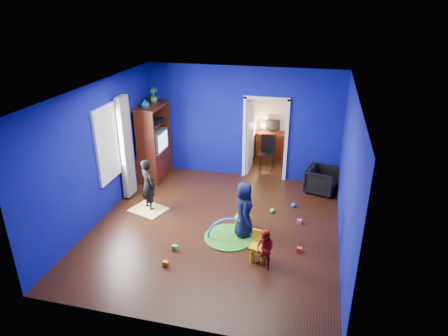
% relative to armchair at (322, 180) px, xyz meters
% --- Properties ---
extents(floor, '(5.00, 5.50, 0.01)m').
position_rel_armchair_xyz_m(floor, '(-2.10, -2.20, -0.32)').
color(floor, black).
rests_on(floor, ground).
extents(ceiling, '(5.00, 5.50, 0.01)m').
position_rel_armchair_xyz_m(ceiling, '(-2.10, -2.20, 2.58)').
color(ceiling, white).
rests_on(ceiling, wall_back).
extents(wall_back, '(5.00, 0.02, 2.90)m').
position_rel_armchair_xyz_m(wall_back, '(-2.10, 0.55, 1.13)').
color(wall_back, '#0A0D78').
rests_on(wall_back, floor).
extents(wall_front, '(5.00, 0.02, 2.90)m').
position_rel_armchair_xyz_m(wall_front, '(-2.10, -4.95, 1.13)').
color(wall_front, '#0A0D78').
rests_on(wall_front, floor).
extents(wall_left, '(0.02, 5.50, 2.90)m').
position_rel_armchair_xyz_m(wall_left, '(-4.60, -2.20, 1.13)').
color(wall_left, '#0A0D78').
rests_on(wall_left, floor).
extents(wall_right, '(0.02, 5.50, 2.90)m').
position_rel_armchair_xyz_m(wall_right, '(0.40, -2.20, 1.13)').
color(wall_right, '#0A0D78').
rests_on(wall_right, floor).
extents(alcove, '(1.00, 1.75, 2.50)m').
position_rel_armchair_xyz_m(alcove, '(-1.50, 1.42, 0.93)').
color(alcove, silver).
rests_on(alcove, floor).
extents(armchair, '(0.86, 0.85, 0.64)m').
position_rel_armchair_xyz_m(armchair, '(0.00, 0.00, 0.00)').
color(armchair, black).
rests_on(armchair, floor).
extents(child_black, '(0.52, 0.49, 1.20)m').
position_rel_armchair_xyz_m(child_black, '(-3.77, -1.76, 0.28)').
color(child_black, black).
rests_on(child_black, floor).
extents(child_navy, '(0.51, 0.65, 1.16)m').
position_rel_armchair_xyz_m(child_navy, '(-1.48, -2.33, 0.26)').
color(child_navy, '#10163B').
rests_on(child_navy, floor).
extents(toddler_red, '(0.47, 0.44, 0.76)m').
position_rel_armchair_xyz_m(toddler_red, '(-0.92, -3.27, 0.06)').
color(toddler_red, '#B22013').
rests_on(toddler_red, floor).
extents(vase, '(0.26, 0.26, 0.22)m').
position_rel_armchair_xyz_m(vase, '(-4.32, -0.41, 1.75)').
color(vase, '#0B4F5D').
rests_on(vase, tv_armoire).
extents(potted_plant, '(0.23, 0.23, 0.38)m').
position_rel_armchair_xyz_m(potted_plant, '(-4.32, 0.11, 1.83)').
color(potted_plant, '#2F8238').
rests_on(potted_plant, tv_armoire).
extents(tv_armoire, '(0.58, 1.14, 1.96)m').
position_rel_armchair_xyz_m(tv_armoire, '(-4.32, -0.11, 0.66)').
color(tv_armoire, '#3A1409').
rests_on(tv_armoire, floor).
extents(crt_tv, '(0.46, 0.70, 0.54)m').
position_rel_armchair_xyz_m(crt_tv, '(-4.28, -0.11, 0.70)').
color(crt_tv, silver).
rests_on(crt_tv, tv_armoire).
extents(yellow_blanket, '(0.90, 0.81, 0.03)m').
position_rel_armchair_xyz_m(yellow_blanket, '(-3.77, -1.86, -0.31)').
color(yellow_blanket, '#F2E07A').
rests_on(yellow_blanket, floor).
extents(hopper_ball, '(0.38, 0.38, 0.38)m').
position_rel_armchair_xyz_m(hopper_ball, '(-1.53, -2.08, -0.13)').
color(hopper_ball, yellow).
rests_on(hopper_ball, floor).
extents(kid_chair, '(0.33, 0.33, 0.50)m').
position_rel_armchair_xyz_m(kid_chair, '(-1.07, -3.07, -0.07)').
color(kid_chair, yellow).
rests_on(kid_chair, floor).
extents(play_mat, '(0.99, 0.99, 0.03)m').
position_rel_armchair_xyz_m(play_mat, '(-1.74, -2.51, -0.31)').
color(play_mat, green).
rests_on(play_mat, floor).
extents(toy_arch, '(0.86, 0.30, 0.88)m').
position_rel_armchair_xyz_m(toy_arch, '(-1.74, -2.51, -0.30)').
color(toy_arch, '#3F8CD8').
rests_on(toy_arch, floor).
extents(window_left, '(0.03, 0.95, 1.55)m').
position_rel_armchair_xyz_m(window_left, '(-4.58, -1.85, 1.23)').
color(window_left, white).
rests_on(window_left, wall_left).
extents(curtain, '(0.14, 0.42, 2.40)m').
position_rel_armchair_xyz_m(curtain, '(-4.47, -1.30, 0.93)').
color(curtain, slate).
rests_on(curtain, floor).
extents(doorway, '(1.16, 0.10, 2.10)m').
position_rel_armchair_xyz_m(doorway, '(-1.50, 0.55, 0.73)').
color(doorway, white).
rests_on(doorway, floor).
extents(study_desk, '(0.88, 0.44, 0.75)m').
position_rel_armchair_xyz_m(study_desk, '(-1.50, 2.06, 0.05)').
color(study_desk, '#3D140A').
rests_on(study_desk, floor).
extents(desk_monitor, '(0.40, 0.05, 0.32)m').
position_rel_armchair_xyz_m(desk_monitor, '(-1.50, 2.18, 0.63)').
color(desk_monitor, black).
rests_on(desk_monitor, study_desk).
extents(desk_lamp, '(0.14, 0.14, 0.14)m').
position_rel_armchair_xyz_m(desk_lamp, '(-1.78, 2.12, 0.61)').
color(desk_lamp, '#FFD88C').
rests_on(desk_lamp, study_desk).
extents(folding_chair, '(0.40, 0.40, 0.92)m').
position_rel_armchair_xyz_m(folding_chair, '(-1.50, 1.10, 0.14)').
color(folding_chair, black).
rests_on(folding_chair, floor).
extents(book_shelf, '(0.88, 0.24, 0.04)m').
position_rel_armchair_xyz_m(book_shelf, '(-1.50, 2.17, 1.70)').
color(book_shelf, white).
rests_on(book_shelf, study_desk).
extents(toy_0, '(0.10, 0.08, 0.10)m').
position_rel_armchair_xyz_m(toy_0, '(-0.34, -2.66, -0.27)').
color(toy_0, '#EC4327').
rests_on(toy_0, floor).
extents(toy_1, '(0.11, 0.11, 0.11)m').
position_rel_armchair_xyz_m(toy_1, '(-0.58, -0.93, -0.27)').
color(toy_1, blue).
rests_on(toy_1, floor).
extents(toy_2, '(0.10, 0.08, 0.10)m').
position_rel_armchair_xyz_m(toy_2, '(-2.65, -3.65, -0.27)').
color(toy_2, orange).
rests_on(toy_2, floor).
extents(toy_3, '(0.11, 0.11, 0.11)m').
position_rel_armchair_xyz_m(toy_3, '(-1.03, -1.29, -0.27)').
color(toy_3, green).
rests_on(toy_3, floor).
extents(toy_4, '(0.10, 0.08, 0.10)m').
position_rel_armchair_xyz_m(toy_4, '(-0.41, -1.63, -0.27)').
color(toy_4, '#C74ABE').
rests_on(toy_4, floor).
extents(toy_5, '(0.10, 0.08, 0.10)m').
position_rel_armchair_xyz_m(toy_5, '(-2.66, -3.15, -0.27)').
color(toy_5, green).
rests_on(toy_5, floor).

